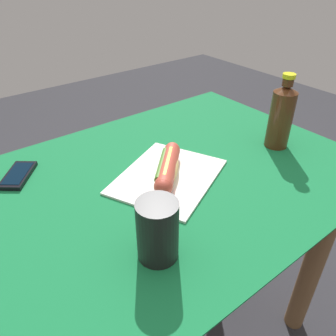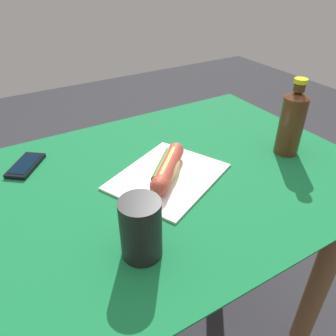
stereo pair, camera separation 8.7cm
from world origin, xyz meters
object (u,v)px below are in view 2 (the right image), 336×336
Objects in this scene: hot_dog at (168,167)px; soda_bottle at (292,122)px; cell_phone at (26,165)px; drinking_cup at (141,229)px.

soda_bottle is at bearing -10.17° from hot_dog.
hot_dog is 0.77× the size of soda_bottle.
hot_dog is 0.39m from soda_bottle.
cell_phone is at bearing 142.04° from hot_dog.
cell_phone is at bearing 155.55° from soda_bottle.
soda_bottle reaches higher than drinking_cup.
soda_bottle is (0.37, -0.07, 0.07)m from hot_dog.
cell_phone is 0.76m from soda_bottle.
drinking_cup is at bearing -131.75° from hot_dog.
hot_dog is 1.33× the size of drinking_cup.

